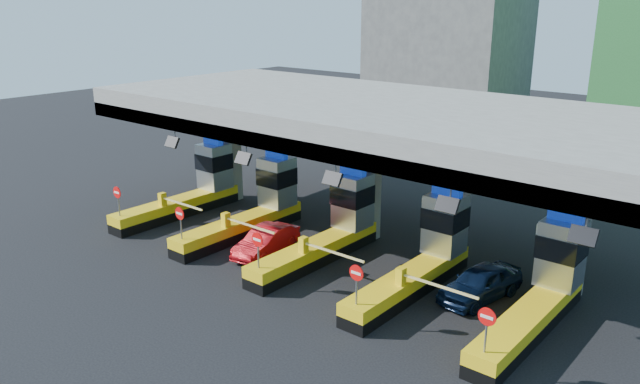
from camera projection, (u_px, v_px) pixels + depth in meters
The scene contains 10 objects.
ground at pixel (329, 256), 29.32m from camera, with size 120.00×120.00×0.00m, color black.
toll_canopy at pixel (367, 119), 29.60m from camera, with size 28.00×12.09×7.00m.
toll_lane_far_left at pixel (195, 187), 35.21m from camera, with size 4.43×8.00×4.16m.
toll_lane_left at pixel (257, 205), 32.16m from camera, with size 4.43×8.00×4.16m.
toll_lane_center at pixel (333, 227), 29.11m from camera, with size 4.43×8.00×4.16m.
toll_lane_right at pixel (426, 253), 26.06m from camera, with size 4.43×8.00×4.16m.
toll_lane_far_right at pixel (544, 287), 23.00m from camera, with size 4.43×8.00×4.16m.
bg_building_concrete at pixel (448, 25), 61.59m from camera, with size 14.00×10.00×18.00m, color #4C4C49.
van at pixel (480, 283), 24.98m from camera, with size 1.63×4.06×1.38m, color black.
red_car at pixel (266, 241), 29.39m from camera, with size 1.36×3.91×1.29m, color #A10C12.
Camera 1 is at (17.00, -21.09, 11.64)m, focal length 35.00 mm.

